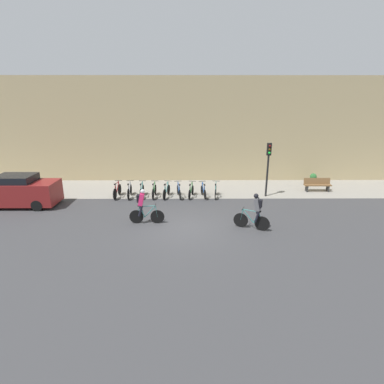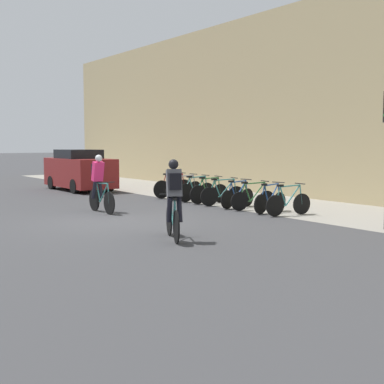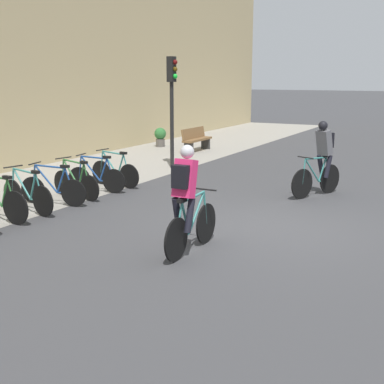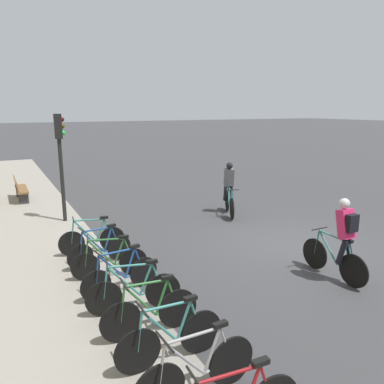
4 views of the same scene
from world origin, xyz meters
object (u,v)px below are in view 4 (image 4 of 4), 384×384
parked_bike_4 (134,291)px  parked_bike_7 (100,249)px  parked_bike_2 (171,337)px  bench (20,189)px  cyclist_grey (229,187)px  parked_bike_1 (197,370)px  cyclist_pink (342,238)px  parked_bike_6 (110,261)px  parked_bike_3 (150,311)px  parked_bike_5 (121,275)px  parked_bike_8 (92,239)px  traffic_light_pole (60,148)px

parked_bike_4 → parked_bike_7: 2.35m
parked_bike_7 → parked_bike_2: bearing=180.0°
bench → cyclist_grey: bearing=-131.6°
parked_bike_2 → parked_bike_1: bearing=-180.0°
parked_bike_1 → cyclist_pink: bearing=-70.3°
parked_bike_6 → parked_bike_3: bearing=180.0°
parked_bike_5 → parked_bike_7: bearing=0.0°
parked_bike_1 → parked_bike_6: parked_bike_1 is taller
parked_bike_5 → parked_bike_3: bearing=179.9°
parked_bike_8 → parked_bike_5: bearing=-180.0°
parked_bike_2 → parked_bike_6: 3.13m
parked_bike_4 → parked_bike_8: 3.13m
cyclist_grey → parked_bike_2: (-6.15, 5.03, -0.54)m
parked_bike_3 → parked_bike_7: 3.13m
parked_bike_1 → parked_bike_6: (3.91, -0.00, -0.02)m
parked_bike_3 → parked_bike_6: parked_bike_3 is taller
parked_bike_3 → parked_bike_5: 1.57m
parked_bike_3 → parked_bike_8: parked_bike_3 is taller
parked_bike_1 → parked_bike_6: size_ratio=1.08×
cyclist_pink → parked_bike_8: 5.84m
parked_bike_7 → bench: size_ratio=0.87×
traffic_light_pole → bench: (3.73, 1.08, -1.90)m
cyclist_grey → parked_bike_6: (-3.02, 5.03, -0.56)m
parked_bike_6 → traffic_light_pole: size_ratio=0.47×
parked_bike_6 → traffic_light_pole: (4.81, 0.12, 1.99)m
cyclist_grey → traffic_light_pole: size_ratio=0.53×
parked_bike_2 → cyclist_grey: bearing=-39.3°
parked_bike_6 → bench: (8.54, 1.20, 0.09)m
cyclist_pink → bench: cyclist_pink is taller
parked_bike_5 → parked_bike_8: bearing=0.0°
parked_bike_4 → parked_bike_7: size_ratio=1.08×
cyclist_pink → bench: 12.23m
parked_bike_4 → traffic_light_pole: (6.38, 0.12, 1.98)m
traffic_light_pole → parked_bike_1: bearing=-179.2°
cyclist_pink → traffic_light_pole: (7.20, 4.38, 1.43)m
cyclist_pink → parked_bike_1: 4.55m
parked_bike_3 → parked_bike_5: size_ratio=1.00×
parked_bike_3 → traffic_light_pole: (7.16, 0.12, 1.98)m
parked_bike_8 → parked_bike_1: bearing=180.0°
parked_bike_3 → bench: (10.89, 1.20, 0.07)m
parked_bike_2 → parked_bike_3: 0.78m
parked_bike_3 → parked_bike_1: bearing=-180.0°
parked_bike_2 → parked_bike_5: 2.35m
cyclist_grey → parked_bike_2: 7.97m
cyclist_grey → bench: cyclist_grey is taller
cyclist_grey → parked_bike_8: bearing=106.1°
cyclist_pink → bench: (10.93, 5.45, -0.47)m
cyclist_grey → traffic_light_pole: (1.79, 5.15, 1.43)m
parked_bike_1 → parked_bike_3: parked_bike_1 is taller
parked_bike_6 → parked_bike_4: bearing=180.0°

